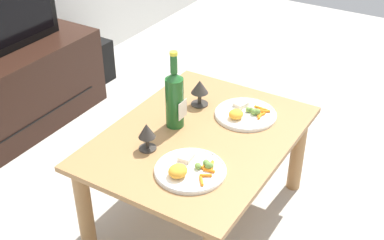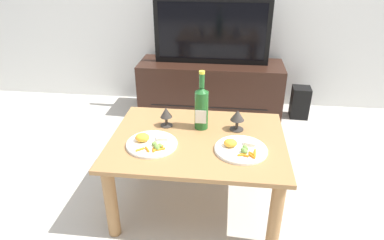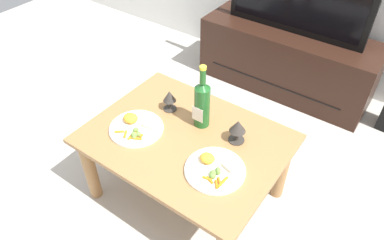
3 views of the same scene
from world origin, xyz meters
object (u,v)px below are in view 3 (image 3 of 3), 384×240
wine_bottle (202,103)px  dinner_plate_right (215,169)px  goblet_left (169,97)px  goblet_right (238,128)px  dining_table (186,149)px  dinner_plate_left (136,127)px  tv_stand (286,60)px

wine_bottle → dinner_plate_right: 0.36m
dinner_plate_right → goblet_left: bearing=152.5°
wine_bottle → goblet_right: size_ratio=2.79×
wine_bottle → dinner_plate_right: size_ratio=1.26×
dining_table → dinner_plate_right: size_ratio=3.48×
goblet_left → goblet_right: size_ratio=0.95×
dining_table → wine_bottle: 0.27m
goblet_right → dining_table: bearing=-149.5°
dining_table → dinner_plate_left: 0.29m
goblet_left → dinner_plate_left: goblet_left is taller
wine_bottle → goblet_left: (-0.22, -0.00, -0.06)m
goblet_left → goblet_right: 0.43m
wine_bottle → dinner_plate_left: bearing=-137.5°
tv_stand → goblet_left: (-0.20, -1.22, 0.30)m
dining_table → goblet_left: 0.30m
goblet_left → goblet_right: bearing=-0.0°
tv_stand → goblet_right: goblet_right is taller
goblet_left → dinner_plate_right: size_ratio=0.43×
dinner_plate_left → wine_bottle: bearing=42.5°
dining_table → goblet_left: goblet_left is taller
dinner_plate_left → dining_table: bearing=22.4°
wine_bottle → goblet_left: size_ratio=2.92×
wine_bottle → dinner_plate_left: (-0.26, -0.24, -0.13)m
goblet_left → wine_bottle: bearing=0.4°
dining_table → dinner_plate_right: bearing=-22.8°
goblet_right → dinner_plate_left: goblet_right is taller
wine_bottle → goblet_right: (0.22, -0.00, -0.06)m
goblet_left → dinner_plate_left: size_ratio=0.43×
tv_stand → wine_bottle: 1.27m
dining_table → wine_bottle: wine_bottle is taller
wine_bottle → goblet_right: 0.22m
tv_stand → wine_bottle: bearing=-89.0°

